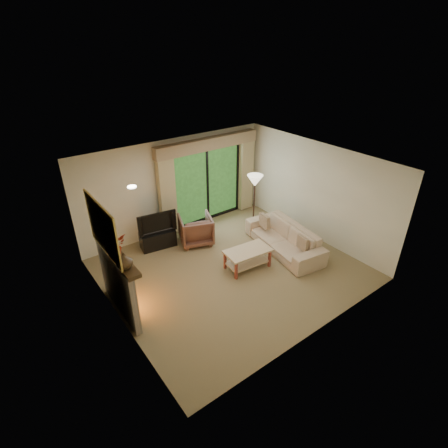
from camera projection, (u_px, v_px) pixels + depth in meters
floor at (232, 269)px, 8.31m from camera, size 5.50×5.50×0.00m
ceiling at (233, 165)px, 7.05m from camera, size 5.50×5.50×0.00m
wall_back at (175, 186)px, 9.44m from camera, size 5.00×0.00×5.00m
wall_front at (322, 278)px, 5.93m from camera, size 5.00×0.00×5.00m
wall_left at (111, 265)px, 6.24m from camera, size 0.00×5.00×5.00m
wall_right at (315, 191)px, 9.12m from camera, size 0.00×5.00×5.00m
fireplace at (118, 284)px, 6.74m from camera, size 0.24×1.70×1.37m
mirror at (103, 229)px, 6.09m from camera, size 0.07×1.45×1.02m
sliding_door at (207, 185)px, 10.02m from camera, size 2.26×0.10×2.16m
curtain_left at (167, 195)px, 9.19m from camera, size 0.45×0.18×2.35m
curtain_right at (246, 173)px, 10.60m from camera, size 0.45×0.18×2.35m
cornice at (208, 144)px, 9.37m from camera, size 3.20×0.24×0.32m
media_console at (158, 239)px, 9.09m from camera, size 0.95×0.53×0.45m
tv at (156, 222)px, 8.84m from camera, size 1.01×0.28×0.58m
armchair at (196, 229)px, 9.21m from camera, size 1.06×1.08×0.77m
sofa at (284, 238)px, 8.91m from camera, size 1.25×2.43×0.68m
pillow_near at (303, 243)px, 8.30m from camera, size 0.14×0.35×0.34m
pillow_far at (264, 221)px, 9.23m from camera, size 0.15×0.38×0.37m
coffee_table at (247, 259)px, 8.27m from camera, size 1.13×0.69×0.48m
floor_lamp at (254, 203)px, 9.65m from camera, size 0.52×0.52×1.62m
vase at (124, 261)px, 5.97m from camera, size 0.32×0.32×0.30m
branches at (114, 247)px, 6.24m from camera, size 0.50×0.47×0.45m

